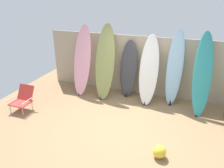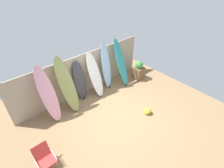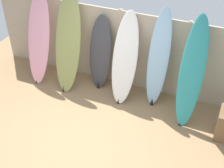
{
  "view_description": "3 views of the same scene",
  "coord_description": "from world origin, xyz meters",
  "px_view_note": "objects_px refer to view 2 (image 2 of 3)",
  "views": [
    {
      "loc": [
        1.26,
        -4.21,
        3.01
      ],
      "look_at": [
        -0.43,
        0.52,
        0.84
      ],
      "focal_mm": 35.0,
      "sensor_mm": 36.0,
      "label": 1
    },
    {
      "loc": [
        -3.17,
        -3.42,
        4.88
      ],
      "look_at": [
        0.28,
        0.49,
        1.08
      ],
      "focal_mm": 28.0,
      "sensor_mm": 36.0,
      "label": 2
    },
    {
      "loc": [
        2.15,
        -3.57,
        4.43
      ],
      "look_at": [
        0.41,
        0.59,
        1.01
      ],
      "focal_mm": 50.0,
      "sensor_mm": 36.0,
      "label": 3
    }
  ],
  "objects_px": {
    "surfboard_olive_1": "(67,86)",
    "surfboard_skyblue_4": "(106,66)",
    "surfboard_pink_0": "(48,95)",
    "surfboard_teal_5": "(121,63)",
    "planter_box": "(139,71)",
    "beach_ball": "(147,111)",
    "surfboard_white_3": "(95,75)",
    "beach_chair": "(44,157)",
    "surfboard_charcoal_2": "(80,81)"
  },
  "relations": [
    {
      "from": "surfboard_pink_0",
      "to": "beach_ball",
      "type": "xyz_separation_m",
      "value": [
        2.76,
        -2.25,
        -0.9
      ]
    },
    {
      "from": "surfboard_olive_1",
      "to": "surfboard_white_3",
      "type": "distance_m",
      "value": 1.31
    },
    {
      "from": "surfboard_olive_1",
      "to": "planter_box",
      "type": "bearing_deg",
      "value": -5.99
    },
    {
      "from": "planter_box",
      "to": "beach_ball",
      "type": "bearing_deg",
      "value": -129.97
    },
    {
      "from": "surfboard_olive_1",
      "to": "surfboard_skyblue_4",
      "type": "distance_m",
      "value": 1.99
    },
    {
      "from": "surfboard_pink_0",
      "to": "surfboard_skyblue_4",
      "type": "bearing_deg",
      "value": 3.17
    },
    {
      "from": "planter_box",
      "to": "beach_ball",
      "type": "height_order",
      "value": "planter_box"
    },
    {
      "from": "surfboard_charcoal_2",
      "to": "surfboard_skyblue_4",
      "type": "height_order",
      "value": "surfboard_skyblue_4"
    },
    {
      "from": "surfboard_pink_0",
      "to": "planter_box",
      "type": "bearing_deg",
      "value": -4.97
    },
    {
      "from": "surfboard_charcoal_2",
      "to": "surfboard_white_3",
      "type": "height_order",
      "value": "surfboard_white_3"
    },
    {
      "from": "surfboard_olive_1",
      "to": "surfboard_teal_5",
      "type": "relative_size",
      "value": 1.03
    },
    {
      "from": "beach_chair",
      "to": "surfboard_olive_1",
      "type": "bearing_deg",
      "value": 41.53
    },
    {
      "from": "surfboard_pink_0",
      "to": "surfboard_teal_5",
      "type": "distance_m",
      "value": 3.44
    },
    {
      "from": "surfboard_white_3",
      "to": "beach_chair",
      "type": "relative_size",
      "value": 3.02
    },
    {
      "from": "beach_chair",
      "to": "surfboard_skyblue_4",
      "type": "bearing_deg",
      "value": 24.6
    },
    {
      "from": "surfboard_pink_0",
      "to": "surfboard_olive_1",
      "type": "bearing_deg",
      "value": -0.05
    },
    {
      "from": "beach_ball",
      "to": "surfboard_skyblue_4",
      "type": "bearing_deg",
      "value": 90.54
    },
    {
      "from": "surfboard_pink_0",
      "to": "surfboard_teal_5",
      "type": "relative_size",
      "value": 1.0
    },
    {
      "from": "beach_chair",
      "to": "surfboard_pink_0",
      "type": "bearing_deg",
      "value": 56.84
    },
    {
      "from": "surfboard_teal_5",
      "to": "beach_ball",
      "type": "bearing_deg",
      "value": -107.29
    },
    {
      "from": "surfboard_olive_1",
      "to": "surfboard_skyblue_4",
      "type": "height_order",
      "value": "surfboard_olive_1"
    },
    {
      "from": "surfboard_pink_0",
      "to": "surfboard_white_3",
      "type": "height_order",
      "value": "surfboard_pink_0"
    },
    {
      "from": "surfboard_olive_1",
      "to": "planter_box",
      "type": "height_order",
      "value": "surfboard_olive_1"
    },
    {
      "from": "surfboard_pink_0",
      "to": "beach_ball",
      "type": "distance_m",
      "value": 3.67
    },
    {
      "from": "surfboard_olive_1",
      "to": "beach_chair",
      "type": "relative_size",
      "value": 3.41
    },
    {
      "from": "surfboard_pink_0",
      "to": "surfboard_charcoal_2",
      "type": "xyz_separation_m",
      "value": [
        1.41,
        0.21,
        -0.2
      ]
    },
    {
      "from": "surfboard_pink_0",
      "to": "surfboard_white_3",
      "type": "distance_m",
      "value": 2.05
    },
    {
      "from": "surfboard_skyblue_4",
      "to": "beach_ball",
      "type": "bearing_deg",
      "value": -89.46
    },
    {
      "from": "surfboard_pink_0",
      "to": "beach_chair",
      "type": "xyz_separation_m",
      "value": [
        -1.03,
        -1.59,
        -0.71
      ]
    },
    {
      "from": "surfboard_pink_0",
      "to": "planter_box",
      "type": "distance_m",
      "value": 4.39
    },
    {
      "from": "surfboard_skyblue_4",
      "to": "surfboard_pink_0",
      "type": "bearing_deg",
      "value": -176.83
    },
    {
      "from": "surfboard_teal_5",
      "to": "planter_box",
      "type": "xyz_separation_m",
      "value": [
        0.89,
        -0.33,
        -0.6
      ]
    },
    {
      "from": "beach_chair",
      "to": "planter_box",
      "type": "xyz_separation_m",
      "value": [
        5.36,
        1.21,
        0.11
      ]
    },
    {
      "from": "surfboard_charcoal_2",
      "to": "beach_chair",
      "type": "xyz_separation_m",
      "value": [
        -2.44,
        -1.8,
        -0.52
      ]
    },
    {
      "from": "surfboard_white_3",
      "to": "surfboard_skyblue_4",
      "type": "bearing_deg",
      "value": 8.29
    },
    {
      "from": "surfboard_olive_1",
      "to": "beach_ball",
      "type": "height_order",
      "value": "surfboard_olive_1"
    },
    {
      "from": "surfboard_olive_1",
      "to": "surfboard_white_3",
      "type": "height_order",
      "value": "surfboard_olive_1"
    },
    {
      "from": "surfboard_charcoal_2",
      "to": "planter_box",
      "type": "distance_m",
      "value": 3.0
    },
    {
      "from": "surfboard_charcoal_2",
      "to": "surfboard_white_3",
      "type": "bearing_deg",
      "value": -14.03
    },
    {
      "from": "surfboard_pink_0",
      "to": "planter_box",
      "type": "xyz_separation_m",
      "value": [
        4.33,
        -0.38,
        -0.6
      ]
    },
    {
      "from": "surfboard_pink_0",
      "to": "surfboard_white_3",
      "type": "relative_size",
      "value": 1.1
    },
    {
      "from": "surfboard_pink_0",
      "to": "beach_ball",
      "type": "height_order",
      "value": "surfboard_pink_0"
    },
    {
      "from": "surfboard_pink_0",
      "to": "surfboard_skyblue_4",
      "type": "height_order",
      "value": "surfboard_skyblue_4"
    },
    {
      "from": "surfboard_skyblue_4",
      "to": "beach_ball",
      "type": "relative_size",
      "value": 7.99
    },
    {
      "from": "surfboard_pink_0",
      "to": "surfboard_white_3",
      "type": "xyz_separation_m",
      "value": [
        2.05,
        0.05,
        -0.09
      ]
    },
    {
      "from": "beach_ball",
      "to": "surfboard_teal_5",
      "type": "bearing_deg",
      "value": 72.71
    },
    {
      "from": "surfboard_white_3",
      "to": "surfboard_skyblue_4",
      "type": "xyz_separation_m",
      "value": [
        0.68,
        0.1,
        0.1
      ]
    },
    {
      "from": "beach_chair",
      "to": "beach_ball",
      "type": "distance_m",
      "value": 3.85
    },
    {
      "from": "surfboard_skyblue_4",
      "to": "surfboard_white_3",
      "type": "bearing_deg",
      "value": -171.71
    },
    {
      "from": "surfboard_pink_0",
      "to": "surfboard_teal_5",
      "type": "xyz_separation_m",
      "value": [
        3.44,
        -0.05,
        0.0
      ]
    }
  ]
}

